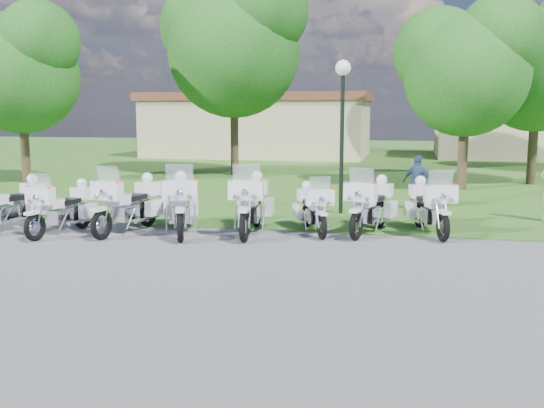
% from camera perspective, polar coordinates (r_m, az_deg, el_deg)
% --- Properties ---
extents(ground, '(100.00, 100.00, 0.00)m').
position_cam_1_polar(ground, '(12.44, -5.14, -5.02)').
color(ground, '#525156').
rests_on(ground, ground).
extents(grass_lawn, '(100.00, 48.00, 0.01)m').
position_cam_1_polar(grass_lawn, '(38.79, 7.17, 4.31)').
color(grass_lawn, '#31601E').
rests_on(grass_lawn, ground).
extents(motorcycle_0, '(1.16, 2.41, 1.64)m').
position_cam_1_polar(motorcycle_0, '(16.41, -23.51, 0.08)').
color(motorcycle_0, black).
rests_on(motorcycle_0, ground).
extents(motorcycle_1, '(0.98, 2.30, 1.55)m').
position_cam_1_polar(motorcycle_1, '(15.54, -19.06, -0.26)').
color(motorcycle_1, black).
rests_on(motorcycle_1, ground).
extents(motorcycle_2, '(1.13, 2.51, 1.70)m').
position_cam_1_polar(motorcycle_2, '(15.28, -13.30, 0.07)').
color(motorcycle_2, black).
rests_on(motorcycle_2, ground).
extents(motorcycle_3, '(1.44, 2.51, 1.77)m').
position_cam_1_polar(motorcycle_3, '(14.87, -8.61, 0.09)').
color(motorcycle_3, black).
rests_on(motorcycle_3, ground).
extents(motorcycle_4, '(1.01, 2.64, 1.77)m').
position_cam_1_polar(motorcycle_4, '(14.71, -1.89, 0.10)').
color(motorcycle_4, black).
rests_on(motorcycle_4, ground).
extents(motorcycle_5, '(1.23, 2.04, 1.45)m').
position_cam_1_polar(motorcycle_5, '(14.87, 3.85, -0.35)').
color(motorcycle_5, black).
rests_on(motorcycle_5, ground).
extents(motorcycle_6, '(1.23, 2.42, 1.66)m').
position_cam_1_polar(motorcycle_6, '(14.94, 9.32, -0.06)').
color(motorcycle_6, black).
rests_on(motorcycle_6, ground).
extents(motorcycle_7, '(1.22, 2.35, 1.62)m').
position_cam_1_polar(motorcycle_7, '(15.18, 14.59, -0.16)').
color(motorcycle_7, black).
rests_on(motorcycle_7, ground).
extents(lamp_post, '(0.44, 0.44, 4.37)m').
position_cam_1_polar(lamp_post, '(17.50, 6.66, 9.77)').
color(lamp_post, black).
rests_on(lamp_post, ground).
extents(tree_0, '(5.45, 4.65, 7.27)m').
position_cam_1_polar(tree_0, '(27.06, -22.67, 12.01)').
color(tree_0, '#38281C').
rests_on(tree_0, ground).
extents(tree_1, '(7.05, 6.01, 9.39)m').
position_cam_1_polar(tree_1, '(28.47, -3.72, 15.31)').
color(tree_1, '#38281C').
rests_on(tree_1, ground).
extents(tree_2, '(5.34, 4.56, 7.12)m').
position_cam_1_polar(tree_2, '(23.99, 17.78, 12.53)').
color(tree_2, '#38281C').
rests_on(tree_2, ground).
extents(tree_3, '(5.70, 4.86, 7.60)m').
position_cam_1_polar(tree_3, '(26.79, 23.68, 12.46)').
color(tree_3, '#38281C').
rests_on(tree_3, ground).
extents(building_west, '(14.56, 8.32, 4.10)m').
position_cam_1_polar(building_west, '(40.68, -1.14, 7.49)').
color(building_west, tan).
rests_on(building_west, ground).
extents(building_east, '(11.44, 7.28, 4.10)m').
position_cam_1_polar(building_east, '(42.14, 22.81, 6.85)').
color(building_east, tan).
rests_on(building_east, ground).
extents(bystander_c, '(1.04, 0.79, 1.64)m').
position_cam_1_polar(bystander_c, '(18.81, 13.55, 1.98)').
color(bystander_c, navy).
rests_on(bystander_c, ground).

